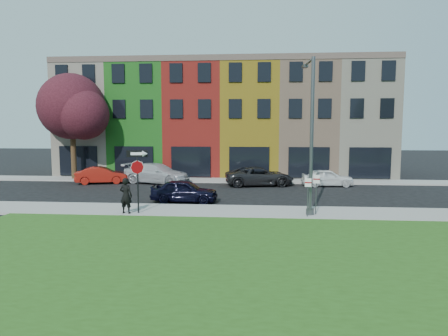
# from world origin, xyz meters

# --- Properties ---
(ground) EXTENTS (120.00, 120.00, 0.00)m
(ground) POSITION_xyz_m (0.00, 0.00, 0.00)
(ground) COLOR black
(ground) RESTS_ON ground
(sidewalk_near) EXTENTS (40.00, 3.00, 0.12)m
(sidewalk_near) POSITION_xyz_m (2.00, 3.00, 0.06)
(sidewalk_near) COLOR gray
(sidewalk_near) RESTS_ON ground
(sidewalk_far) EXTENTS (40.00, 2.40, 0.12)m
(sidewalk_far) POSITION_xyz_m (-3.00, 15.00, 0.06)
(sidewalk_far) COLOR gray
(sidewalk_far) RESTS_ON ground
(rowhouse_block) EXTENTS (30.00, 10.12, 10.00)m
(rowhouse_block) POSITION_xyz_m (-2.50, 21.18, 4.99)
(rowhouse_block) COLOR beige
(rowhouse_block) RESTS_ON ground
(stop_sign) EXTENTS (1.04, 0.25, 3.22)m
(stop_sign) POSITION_xyz_m (-5.40, 2.03, 2.40)
(stop_sign) COLOR black
(stop_sign) RESTS_ON sidewalk_near
(man) EXTENTS (0.83, 0.68, 1.83)m
(man) POSITION_xyz_m (-5.99, 1.90, 1.04)
(man) COLOR black
(man) RESTS_ON sidewalk_near
(sedan_near) EXTENTS (1.89, 4.10, 1.36)m
(sedan_near) POSITION_xyz_m (-3.67, 5.71, 0.68)
(sedan_near) COLOR black
(sedan_near) RESTS_ON ground
(parked_car_red) EXTENTS (3.58, 4.79, 1.33)m
(parked_car_red) POSITION_xyz_m (-11.60, 12.84, 0.66)
(parked_car_red) COLOR maroon
(parked_car_red) RESTS_ON ground
(parked_car_silver) EXTENTS (5.09, 6.65, 1.59)m
(parked_car_silver) POSITION_xyz_m (-7.28, 13.35, 0.80)
(parked_car_silver) COLOR #B2B2B7
(parked_car_silver) RESTS_ON ground
(parked_car_dark) EXTENTS (4.30, 6.08, 1.45)m
(parked_car_dark) POSITION_xyz_m (0.86, 12.79, 0.72)
(parked_car_dark) COLOR black
(parked_car_dark) RESTS_ON ground
(parked_car_white) EXTENTS (1.93, 4.00, 1.31)m
(parked_car_white) POSITION_xyz_m (6.00, 12.92, 0.65)
(parked_car_white) COLOR white
(parked_car_white) RESTS_ON ground
(street_lamp) EXTENTS (0.49, 2.58, 7.78)m
(street_lamp) POSITION_xyz_m (3.31, 2.58, 4.04)
(street_lamp) COLOR #4A4D50
(street_lamp) RESTS_ON sidewalk_near
(parking_sign_a) EXTENTS (0.32, 0.09, 1.97)m
(parking_sign_a) POSITION_xyz_m (3.14, 1.89, 1.37)
(parking_sign_a) COLOR #4A4D50
(parking_sign_a) RESTS_ON sidewalk_near
(parking_sign_b) EXTENTS (0.32, 0.10, 2.09)m
(parking_sign_b) POSITION_xyz_m (3.62, 2.42, 1.43)
(parking_sign_b) COLOR #4A4D50
(parking_sign_b) RESTS_ON sidewalk_near
(tree_purple) EXTENTS (6.57, 5.75, 8.79)m
(tree_purple) POSITION_xyz_m (-14.70, 14.89, 6.02)
(tree_purple) COLOR black
(tree_purple) RESTS_ON sidewalk_far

